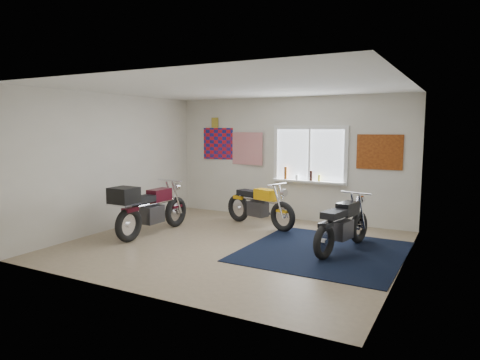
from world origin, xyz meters
The scene contains 10 objects.
ground centered at (0.00, 0.00, 0.00)m, with size 5.50×5.50×0.00m, color #9E896B.
room_shell centered at (0.00, 0.00, 1.64)m, with size 5.50×5.50×5.50m.
navy_rug centered at (1.50, 0.34, 0.01)m, with size 2.50×2.60×0.01m, color black.
window_assembly centered at (0.50, 2.47, 1.37)m, with size 1.66×0.17×1.26m.
oil_bottles centered at (0.27, 2.40, 1.01)m, with size 0.83×0.07×0.28m.
flag_display centered at (-1.90, 2.48, 2.15)m, with size 1.60×0.10×1.17m.
triumph_poster centered at (1.95, 2.48, 1.55)m, with size 0.90×0.03×0.70m, color #A54C14.
yellow_triumph centered at (-0.24, 1.50, 0.41)m, with size 1.81×0.75×0.94m.
black_chrome_bike centered at (1.75, 0.56, 0.41)m, with size 0.61×1.81×0.94m.
maroon_tourer centered at (-1.76, -0.19, 0.52)m, with size 0.60×1.98×1.01m.
Camera 1 is at (3.52, -6.36, 2.04)m, focal length 32.00 mm.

